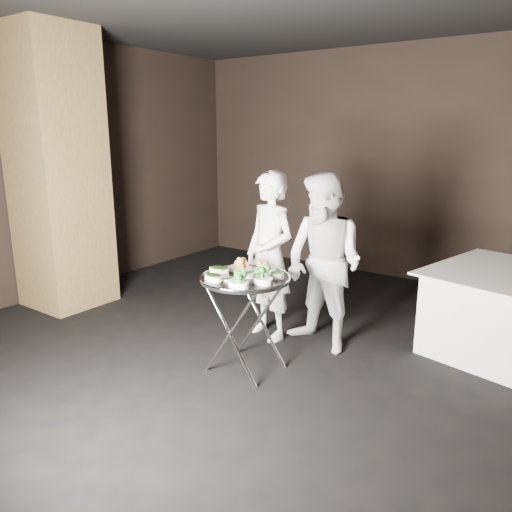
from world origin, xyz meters
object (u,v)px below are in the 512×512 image
Objects in this scene: tray_stand at (245,319)px; serving_tray at (245,278)px; waiter_right at (324,264)px; waiter_left at (270,256)px.

tray_stand is 0.35m from serving_tray.
tray_stand is 1.08× the size of serving_tray.
waiter_right reaches higher than tray_stand.
waiter_left reaches higher than tray_stand.
waiter_left is (-0.24, 0.70, -0.00)m from serving_tray.
serving_tray is at bearing -53.30° from waiter_left.
waiter_left is at bearing -161.47° from waiter_right.
tray_stand is at bearing -99.76° from waiter_right.
waiter_right is at bearing 24.34° from waiter_left.
waiter_left is 1.00× the size of waiter_right.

